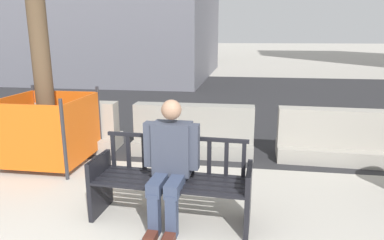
# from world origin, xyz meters

# --- Properties ---
(street_asphalt) EXTENTS (120.00, 12.00, 0.01)m
(street_asphalt) POSITION_xyz_m (0.00, 8.70, 0.00)
(street_asphalt) COLOR #28282B
(street_asphalt) RESTS_ON ground
(street_bench) EXTENTS (1.72, 0.62, 0.88)m
(street_bench) POSITION_xyz_m (0.79, 1.11, 0.40)
(street_bench) COLOR black
(street_bench) RESTS_ON ground
(seated_person) EXTENTS (0.59, 0.74, 1.31)m
(seated_person) POSITION_xyz_m (0.79, 1.05, 0.69)
(seated_person) COLOR #383D4C
(seated_person) RESTS_ON ground
(jersey_barrier_centre) EXTENTS (2.01, 0.70, 0.84)m
(jersey_barrier_centre) POSITION_xyz_m (0.71, 3.27, 0.34)
(jersey_barrier_centre) COLOR gray
(jersey_barrier_centre) RESTS_ON ground
(jersey_barrier_left) EXTENTS (2.03, 0.77, 0.84)m
(jersey_barrier_left) POSITION_xyz_m (-1.64, 3.21, 0.34)
(jersey_barrier_left) COLOR #9E998E
(jersey_barrier_left) RESTS_ON ground
(jersey_barrier_right) EXTENTS (2.02, 0.75, 0.84)m
(jersey_barrier_right) POSITION_xyz_m (3.09, 3.25, 0.34)
(jersey_barrier_right) COLOR #9E998E
(jersey_barrier_right) RESTS_ON ground
(construction_fence) EXTENTS (1.21, 1.21, 1.14)m
(construction_fence) POSITION_xyz_m (-1.45, 2.48, 0.57)
(construction_fence) COLOR #2D2D33
(construction_fence) RESTS_ON ground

